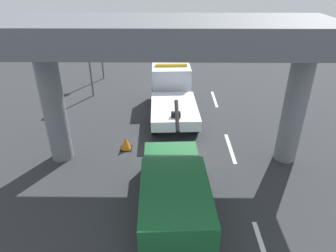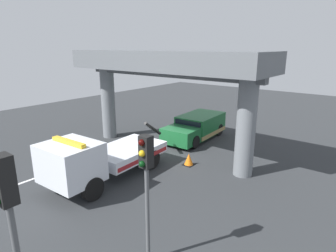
% 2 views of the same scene
% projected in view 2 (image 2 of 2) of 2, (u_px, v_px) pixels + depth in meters
% --- Properties ---
extents(ground_plane, '(60.00, 40.00, 0.10)m').
position_uv_depth(ground_plane, '(156.00, 157.00, 16.58)').
color(ground_plane, '#2D3033').
extents(lane_stripe_west, '(2.60, 0.16, 0.01)m').
position_uv_depth(lane_stripe_west, '(179.00, 126.00, 22.72)').
color(lane_stripe_west, silver).
rests_on(lane_stripe_west, ground).
extents(lane_stripe_mid, '(2.60, 0.16, 0.01)m').
position_uv_depth(lane_stripe_mid, '(124.00, 146.00, 18.19)').
color(lane_stripe_mid, silver).
rests_on(lane_stripe_mid, ground).
extents(lane_stripe_east, '(2.60, 0.16, 0.01)m').
position_uv_depth(lane_stripe_east, '(32.00, 179.00, 13.66)').
color(lane_stripe_east, silver).
rests_on(lane_stripe_east, ground).
extents(tow_truck_white, '(7.30, 2.66, 2.46)m').
position_uv_depth(tow_truck_white, '(97.00, 158.00, 13.06)').
color(tow_truck_white, silver).
rests_on(tow_truck_white, ground).
extents(towed_van_green, '(5.29, 2.43, 1.58)m').
position_uv_depth(towed_van_green, '(196.00, 127.00, 19.61)').
color(towed_van_green, '#195B2D').
rests_on(towed_van_green, ground).
extents(overpass_structure, '(3.60, 11.99, 5.95)m').
position_uv_depth(overpass_structure, '(164.00, 69.00, 15.84)').
color(overpass_structure, slate).
rests_on(overpass_structure, ground).
extents(traffic_light_near, '(0.39, 0.32, 3.90)m').
position_uv_depth(traffic_light_near, '(146.00, 173.00, 7.72)').
color(traffic_light_near, '#515456').
rests_on(traffic_light_near, ground).
extents(traffic_light_far, '(0.39, 0.32, 4.44)m').
position_uv_depth(traffic_light_far, '(10.00, 220.00, 4.97)').
color(traffic_light_far, '#515456').
rests_on(traffic_light_far, ground).
extents(traffic_cone_orange, '(0.54, 0.54, 0.65)m').
position_uv_depth(traffic_cone_orange, '(189.00, 160.00, 15.25)').
color(traffic_cone_orange, orange).
rests_on(traffic_cone_orange, ground).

